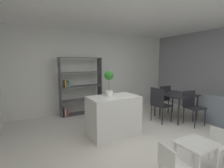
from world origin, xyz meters
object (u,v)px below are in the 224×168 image
object	(u,v)px
child_table	(196,149)
child_chair_right	(215,144)
dining_chair_far	(162,97)
dining_table	(176,96)
kitchen_island	(113,115)
dining_chair_island_side	(159,102)
potted_plant_on_island	(109,80)
child_chair_left	(171,164)
dining_chair_near	(192,104)
open_bookshelf	(79,87)

from	to	relation	value
child_table	child_chair_right	size ratio (longest dim) A/B	0.90
dining_chair_far	dining_table	bearing A→B (deg)	91.26
child_table	dining_table	world-z (taller)	dining_table
kitchen_island	dining_chair_island_side	size ratio (longest dim) A/B	1.17
potted_plant_on_island	dining_table	size ratio (longest dim) A/B	0.59
child_table	potted_plant_on_island	bearing A→B (deg)	102.85
child_chair_left	dining_table	xyz separation A→B (m)	(2.28, 1.80, 0.34)
child_chair_right	dining_chair_near	size ratio (longest dim) A/B	0.66
dining_table	dining_chair_island_side	bearing A→B (deg)	-179.46
potted_plant_on_island	dining_chair_island_side	size ratio (longest dim) A/B	0.60
kitchen_island	dining_table	xyz separation A→B (m)	(2.14, 0.03, 0.22)
child_chair_left	dining_chair_near	size ratio (longest dim) A/B	0.65
child_table	child_chair_left	bearing A→B (deg)	179.19
child_chair_right	dining_chair_far	world-z (taller)	dining_chair_far
child_chair_left	kitchen_island	bearing A→B (deg)	2.55
dining_chair_island_side	dining_chair_far	distance (m)	0.85
child_chair_right	dining_chair_island_side	xyz separation A→B (m)	(0.59, 1.80, 0.23)
dining_chair_island_side	potted_plant_on_island	bearing A→B (deg)	83.42
child_chair_right	dining_chair_island_side	bearing A→B (deg)	165.54
child_chair_right	dining_chair_far	size ratio (longest dim) A/B	0.64
dining_chair_far	kitchen_island	bearing A→B (deg)	15.22
kitchen_island	child_chair_left	distance (m)	1.78
dining_chair_far	dining_chair_near	world-z (taller)	dining_chair_far
dining_chair_island_side	kitchen_island	bearing A→B (deg)	87.48
open_bookshelf	dining_chair_near	xyz separation A→B (m)	(2.35, -2.33, -0.33)
dining_table	dining_chair_near	distance (m)	0.53
child_chair_left	potted_plant_on_island	bearing A→B (deg)	4.46
child_table	dining_chair_far	distance (m)	2.92
child_table	child_chair_left	size ratio (longest dim) A/B	0.91
child_table	dining_chair_island_side	size ratio (longest dim) A/B	0.55
potted_plant_on_island	child_table	size ratio (longest dim) A/B	1.09
child_chair_right	dining_table	xyz separation A→B (m)	(1.27, 1.81, 0.33)
dining_chair_near	child_chair_left	bearing A→B (deg)	-145.13
child_table	dining_chair_far	world-z (taller)	dining_chair_far
open_bookshelf	child_chair_right	world-z (taller)	open_bookshelf
child_chair_right	dining_chair_far	xyz separation A→B (m)	(1.27, 2.32, 0.21)
dining_chair_island_side	dining_chair_near	size ratio (longest dim) A/B	1.08
dining_table	dining_chair_near	bearing A→B (deg)	-89.00
potted_plant_on_island	dining_chair_island_side	world-z (taller)	potted_plant_on_island
child_chair_left	dining_chair_island_side	size ratio (longest dim) A/B	0.61
dining_chair_far	dining_chair_near	distance (m)	1.02
child_table	dining_chair_near	xyz separation A→B (m)	(1.78, 1.29, 0.14)
dining_chair_island_side	child_chair_left	bearing A→B (deg)	134.69
open_bookshelf	kitchen_island	bearing A→B (deg)	-83.75
dining_table	dining_chair_island_side	distance (m)	0.68
child_chair_left	child_table	bearing A→B (deg)	-83.88
child_table	dining_chair_far	size ratio (longest dim) A/B	0.58
dining_table	kitchen_island	bearing A→B (deg)	-179.15
dining_table	open_bookshelf	bearing A→B (deg)	142.23
potted_plant_on_island	dining_chair_far	world-z (taller)	potted_plant_on_island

